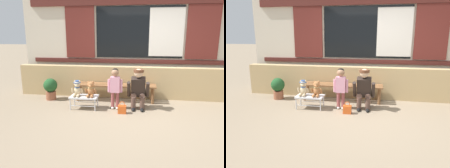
% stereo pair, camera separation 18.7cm
% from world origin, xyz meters
% --- Properties ---
extents(ground_plane, '(60.00, 60.00, 0.00)m').
position_xyz_m(ground_plane, '(0.00, 0.00, 0.00)').
color(ground_plane, '#84725B').
extents(brick_low_wall, '(6.63, 0.25, 0.85)m').
position_xyz_m(brick_low_wall, '(0.00, 1.43, 0.42)').
color(brick_low_wall, tan).
rests_on(brick_low_wall, ground).
extents(shop_facade, '(6.76, 0.26, 3.42)m').
position_xyz_m(shop_facade, '(0.00, 1.94, 1.72)').
color(shop_facade, beige).
rests_on(shop_facade, ground).
extents(wooden_bench_long, '(2.10, 0.40, 0.44)m').
position_xyz_m(wooden_bench_long, '(-0.57, 1.06, 0.37)').
color(wooden_bench_long, brown).
rests_on(wooden_bench_long, ground).
extents(small_display_bench, '(0.64, 0.36, 0.30)m').
position_xyz_m(small_display_bench, '(-1.21, 0.37, 0.27)').
color(small_display_bench, silver).
rests_on(small_display_bench, ground).
extents(teddy_bear_with_hat, '(0.28, 0.27, 0.36)m').
position_xyz_m(teddy_bear_with_hat, '(-1.37, 0.37, 0.47)').
color(teddy_bear_with_hat, '#CCB289').
rests_on(teddy_bear_with_hat, small_display_bench).
extents(teddy_bear_plain, '(0.28, 0.26, 0.36)m').
position_xyz_m(teddy_bear_plain, '(-1.05, 0.37, 0.46)').
color(teddy_bear_plain, '#A86B3D').
rests_on(teddy_bear_plain, small_display_bench).
extents(child_standing, '(0.35, 0.18, 0.96)m').
position_xyz_m(child_standing, '(-0.49, 0.45, 0.59)').
color(child_standing, '#994C4C').
rests_on(child_standing, ground).
extents(adult_crouching, '(0.50, 0.49, 0.95)m').
position_xyz_m(adult_crouching, '(0.05, 0.53, 0.48)').
color(adult_crouching, brown).
rests_on(adult_crouching, ground).
extents(handbag_on_ground, '(0.18, 0.11, 0.27)m').
position_xyz_m(handbag_on_ground, '(-0.30, 0.17, 0.10)').
color(handbag_on_ground, '#DB561E').
rests_on(handbag_on_ground, ground).
extents(potted_plant, '(0.36, 0.36, 0.57)m').
position_xyz_m(potted_plant, '(-2.28, 0.92, 0.32)').
color(potted_plant, brown).
rests_on(potted_plant, ground).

